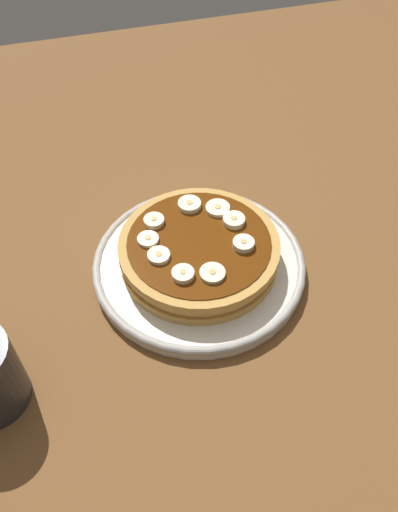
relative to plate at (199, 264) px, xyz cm
name	(u,v)px	position (x,y,z in cm)	size (l,w,h in cm)	color
ground_plane	(199,276)	(0.00, 0.00, -2.57)	(140.00, 140.00, 3.00)	brown
plate	(199,264)	(0.00, 0.00, 0.00)	(27.51, 27.51, 1.98)	silver
pancake_stack	(198,252)	(0.00, 0.19, 2.45)	(20.69, 20.21, 3.75)	#BF8B44
banana_slice_0	(183,274)	(-4.70, 3.34, 4.61)	(2.68, 2.68, 0.96)	#F6EAC0
banana_slice_1	(234,220)	(1.91, -5.21, 4.63)	(2.84, 2.84, 1.00)	#F5E9BE
banana_slice_2	(154,221)	(4.77, 4.57, 4.59)	(2.64, 2.64, 0.91)	#FAEFB8
banana_slice_3	(189,205)	(6.37, -0.59, 4.60)	(3.05, 3.05, 0.93)	#F0EFBB
banana_slice_4	(243,244)	(-2.27, -4.99, 4.65)	(2.68, 2.68, 1.03)	#ECE8C2
banana_slice_5	(211,274)	(-5.49, 0.17, 4.49)	(3.05, 3.05, 0.72)	#EBF0BA
banana_slice_6	(148,240)	(1.94, 5.99, 4.48)	(2.69, 2.69, 0.70)	#F8E2C1
banana_slice_7	(159,256)	(-1.07, 5.36, 4.52)	(2.76, 2.76, 0.78)	#F2EDBF
banana_slice_8	(218,209)	(4.72, -3.96, 4.51)	(3.19, 3.19, 0.75)	#FCEABF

